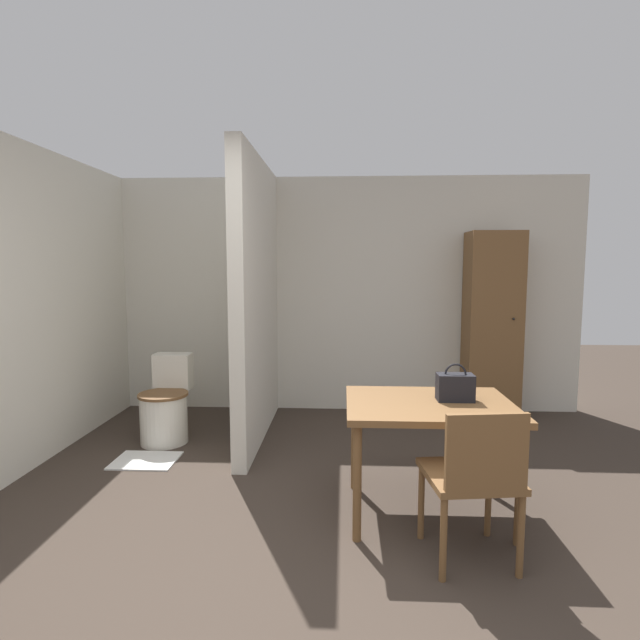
# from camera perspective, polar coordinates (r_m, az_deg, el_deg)

# --- Properties ---
(ground_plane) EXTENTS (16.00, 16.00, 0.00)m
(ground_plane) POSITION_cam_1_polar(r_m,az_deg,el_deg) (2.62, -2.30, -30.44)
(ground_plane) COLOR #382D26
(wall_back) EXTENTS (5.41, 0.12, 2.50)m
(wall_back) POSITION_cam_1_polar(r_m,az_deg,el_deg) (5.43, 0.74, 2.87)
(wall_back) COLOR beige
(wall_back) RESTS_ON ground_plane
(wall_left) EXTENTS (0.12, 4.26, 2.50)m
(wall_left) POSITION_cam_1_polar(r_m,az_deg,el_deg) (4.47, -30.55, 1.32)
(wall_left) COLOR beige
(wall_left) RESTS_ON ground_plane
(partition_wall) EXTENTS (0.12, 1.79, 2.50)m
(partition_wall) POSITION_cam_1_polar(r_m,az_deg,el_deg) (4.54, -7.19, 2.19)
(partition_wall) COLOR beige
(partition_wall) RESTS_ON ground_plane
(dining_table) EXTENTS (1.02, 0.80, 0.72)m
(dining_table) POSITION_cam_1_polar(r_m,az_deg,el_deg) (3.23, 12.35, -10.56)
(dining_table) COLOR brown
(dining_table) RESTS_ON ground_plane
(wooden_chair) EXTENTS (0.51, 0.51, 0.86)m
(wooden_chair) POSITION_cam_1_polar(r_m,az_deg,el_deg) (2.81, 17.22, -16.59)
(wooden_chair) COLOR brown
(wooden_chair) RESTS_ON ground_plane
(toilet) EXTENTS (0.43, 0.58, 0.75)m
(toilet) POSITION_cam_1_polar(r_m,az_deg,el_deg) (4.73, -17.20, -9.55)
(toilet) COLOR silver
(toilet) RESTS_ON ground_plane
(handbag) EXTENTS (0.22, 0.13, 0.24)m
(handbag) POSITION_cam_1_polar(r_m,az_deg,el_deg) (3.26, 15.19, -7.38)
(handbag) COLOR black
(handbag) RESTS_ON dining_table
(wooden_cabinet) EXTENTS (0.53, 0.42, 1.91)m
(wooden_cabinet) POSITION_cam_1_polar(r_m,az_deg,el_deg) (5.39, 19.04, -0.64)
(wooden_cabinet) COLOR brown
(wooden_cabinet) RESTS_ON ground_plane
(bath_mat) EXTENTS (0.50, 0.39, 0.01)m
(bath_mat) POSITION_cam_1_polar(r_m,az_deg,el_deg) (4.40, -19.31, -14.91)
(bath_mat) COLOR silver
(bath_mat) RESTS_ON ground_plane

